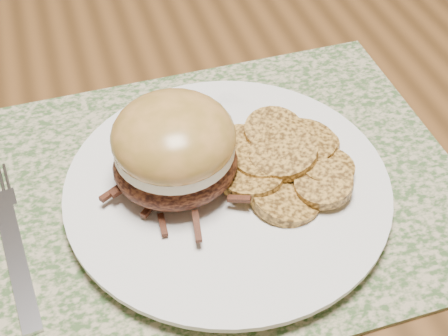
% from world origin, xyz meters
% --- Properties ---
extents(dining_table, '(1.50, 0.90, 0.75)m').
position_xyz_m(dining_table, '(0.00, 0.00, 0.67)').
color(dining_table, brown).
rests_on(dining_table, ground).
extents(placemat, '(0.45, 0.33, 0.00)m').
position_xyz_m(placemat, '(0.03, -0.23, 0.75)').
color(placemat, '#3F5D2F').
rests_on(placemat, dining_table).
extents(dinner_plate, '(0.26, 0.26, 0.02)m').
position_xyz_m(dinner_plate, '(0.05, -0.24, 0.76)').
color(dinner_plate, white).
rests_on(dinner_plate, placemat).
extents(pork_sandwich, '(0.11, 0.11, 0.08)m').
position_xyz_m(pork_sandwich, '(0.01, -0.22, 0.81)').
color(pork_sandwich, black).
rests_on(pork_sandwich, dinner_plate).
extents(roasted_potatoes, '(0.14, 0.14, 0.03)m').
position_xyz_m(roasted_potatoes, '(0.10, -0.24, 0.78)').
color(roasted_potatoes, '#C18B38').
rests_on(roasted_potatoes, dinner_plate).
extents(fork, '(0.03, 0.18, 0.00)m').
position_xyz_m(fork, '(-0.13, -0.23, 0.76)').
color(fork, '#B7B7BE').
rests_on(fork, placemat).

